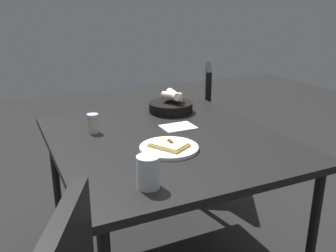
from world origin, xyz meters
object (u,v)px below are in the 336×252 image
at_px(pepper_shaker, 93,124).
at_px(dining_table, 166,148).
at_px(chair_near, 190,117).
at_px(pizza_plate, 169,147).
at_px(beer_glass, 148,174).
at_px(bread_basket, 171,105).

bearing_deg(pepper_shaker, dining_table, 145.14).
bearing_deg(chair_near, pizza_plate, 56.92).
bearing_deg(pizza_plate, beer_glass, 52.96).
bearing_deg(beer_glass, pizza_plate, -127.04).
xyz_separation_m(bread_basket, beer_glass, (0.44, 0.76, 0.01)).
height_order(dining_table, bread_basket, bread_basket).
bearing_deg(bread_basket, beer_glass, 59.58).
distance_m(dining_table, chair_near, 1.00).
bearing_deg(pizza_plate, chair_near, -123.08).
bearing_deg(chair_near, dining_table, 55.04).
bearing_deg(pepper_shaker, beer_glass, 92.63).
bearing_deg(beer_glass, pepper_shaker, -87.37).
relative_size(bread_basket, beer_glass, 2.18).
bearing_deg(chair_near, pepper_shaker, 35.93).
bearing_deg(pepper_shaker, chair_near, -144.07).
relative_size(dining_table, beer_glass, 10.06).
relative_size(bread_basket, chair_near, 0.28).
xyz_separation_m(pepper_shaker, chair_near, (-0.85, -0.62, -0.25)).
xyz_separation_m(dining_table, pizza_plate, (0.05, 0.14, 0.07)).
relative_size(dining_table, pizza_plate, 4.53).
xyz_separation_m(pizza_plate, chair_near, (-0.62, -0.95, -0.22)).
distance_m(pizza_plate, pepper_shaker, 0.41).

